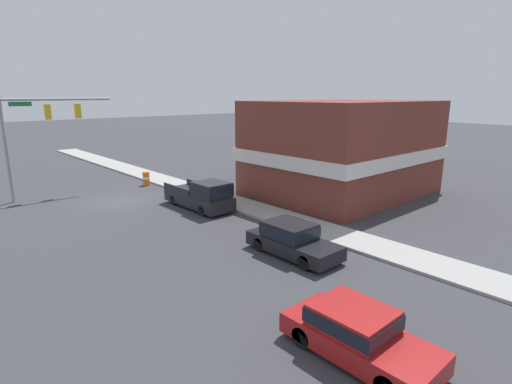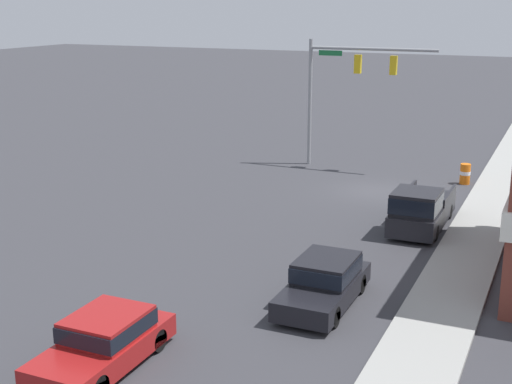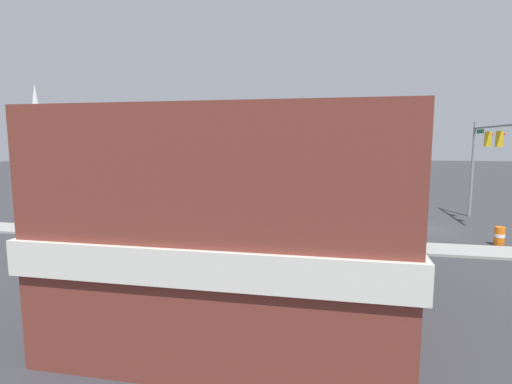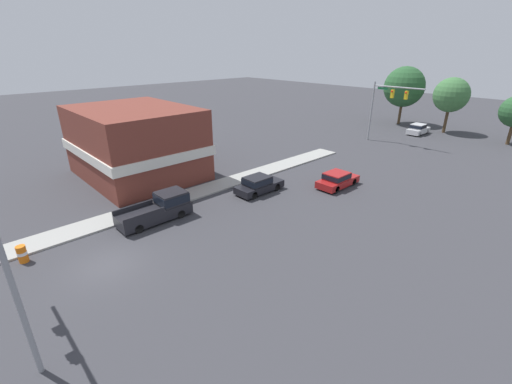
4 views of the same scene
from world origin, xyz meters
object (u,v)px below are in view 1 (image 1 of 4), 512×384
(car_lead, at_px, (292,238))
(construction_barrel, at_px, (146,178))
(pickup_truck_parked, at_px, (203,195))
(car_oncoming, at_px, (357,332))

(car_lead, bearing_deg, construction_barrel, -95.76)
(pickup_truck_parked, xyz_separation_m, construction_barrel, (-0.58, -9.07, -0.40))
(car_oncoming, distance_m, construction_barrel, 25.09)
(car_lead, xyz_separation_m, construction_barrel, (-1.82, -18.06, -0.23))
(car_oncoming, relative_size, pickup_truck_parked, 0.81)
(construction_barrel, bearing_deg, car_oncoming, 76.41)
(car_lead, bearing_deg, car_oncoming, 57.24)
(construction_barrel, bearing_deg, pickup_truck_parked, 86.35)
(car_oncoming, xyz_separation_m, pickup_truck_parked, (-5.32, -15.33, 0.21))
(car_oncoming, relative_size, construction_barrel, 4.05)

